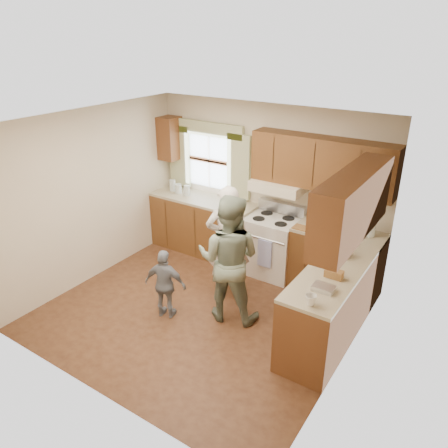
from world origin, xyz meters
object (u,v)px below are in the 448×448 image
Objects in this scene: stove at (273,245)px; woman_right at (229,259)px; child at (165,284)px; woman_left at (228,242)px.

stove is 0.64× the size of woman_right.
stove is 1.37m from woman_right.
stove is 1.12× the size of child.
woman_left is at bearing -129.00° from child.
woman_left reaches higher than child.
woman_left is 1.70× the size of child.
stove is at bearing -125.11° from child.
woman_left is (-0.24, -0.88, 0.34)m from stove.
woman_right is (0.05, -1.31, 0.38)m from stove.
child is (-0.67, -0.45, -0.37)m from woman_right.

